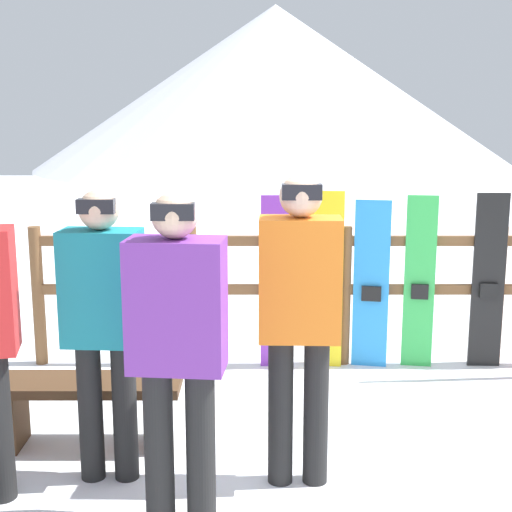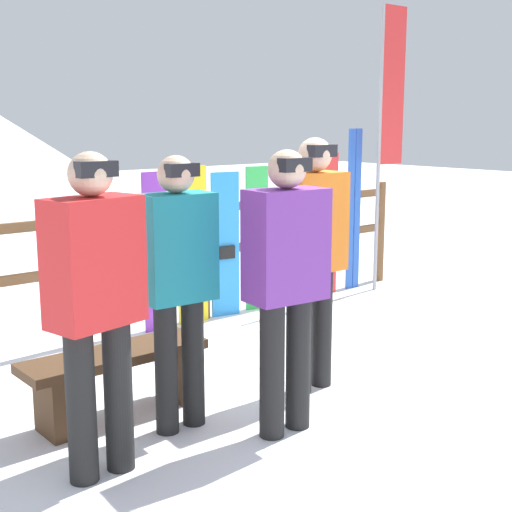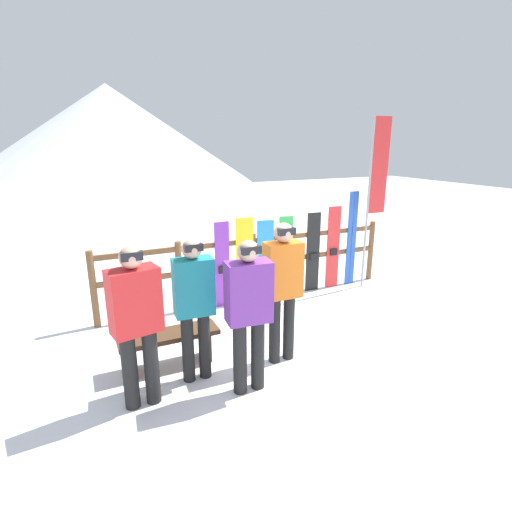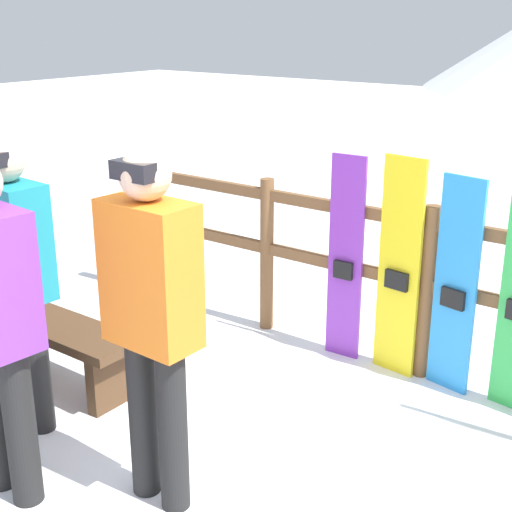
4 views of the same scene
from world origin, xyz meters
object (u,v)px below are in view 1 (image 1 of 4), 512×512
Objects in this scene: person_teal at (105,316)px; snowboard_purple at (277,283)px; person_purple at (179,339)px; snowboard_green at (421,283)px; snowboard_black_stripe at (490,282)px; snowboard_yellow at (326,281)px; person_orange at (301,309)px; bench at (87,398)px; snowboard_blue at (373,285)px.

person_teal is 2.10m from snowboard_purple.
person_purple reaches higher than snowboard_green.
snowboard_yellow is at bearing 180.00° from snowboard_black_stripe.
person_teal is (-0.45, 0.44, -0.01)m from person_purple.
person_orange is 1.23× the size of snowboard_green.
person_teal is at bearing -145.79° from snowboard_black_stripe.
person_teal is at bearing -139.47° from snowboard_green.
snowboard_green is (1.08, 1.88, -0.31)m from person_orange.
bench is at bearing 119.04° from person_teal.
snowboard_purple is 0.39m from snowboard_yellow.
snowboard_yellow is 0.38m from snowboard_blue.
person_teal reaches higher than snowboard_blue.
snowboard_yellow is at bearing 41.99° from bench.
snowboard_green is (0.39, 0.00, 0.02)m from snowboard_blue.
snowboard_black_stripe is at bearing 26.27° from bench.
snowboard_black_stripe is (2.70, 1.84, -0.25)m from person_teal.
person_purple is 0.97× the size of person_orange.
person_orange reaches higher than snowboard_black_stripe.
snowboard_blue is (1.31, 2.28, -0.29)m from person_purple.
snowboard_black_stripe is at bearing -0.00° from snowboard_yellow.
snowboard_blue is (0.38, -0.00, -0.04)m from snowboard_yellow.
snowboard_green is at bearing 31.34° from bench.
snowboard_purple is 1.16m from snowboard_green.
person_teal is 2.56m from snowboard_blue.
person_orange reaches higher than person_teal.
snowboard_yellow is 1.32m from snowboard_black_stripe.
snowboard_purple is at bearing 180.00° from snowboard_green.
snowboard_black_stripe is (0.94, 0.00, 0.03)m from snowboard_blue.
snowboard_purple is 1.03× the size of snowboard_blue.
bench is at bearing 161.20° from person_orange.
snowboard_purple is (0.99, 1.84, -0.26)m from person_teal.
snowboard_blue is (0.77, -0.00, -0.02)m from snowboard_purple.
snowboard_yellow is 1.02× the size of snowboard_green.
person_purple is at bearing -119.85° from snowboard_blue.
snowboard_green is at bearing -180.00° from snowboard_black_stripe.
person_purple is at bearing -134.64° from snowboard_black_stripe.
person_orange is 1.26× the size of snowboard_blue.
person_purple is 2.36m from snowboard_purple.
person_orange is 1.91m from snowboard_purple.
person_purple is 2.85m from snowboard_green.
person_purple is at bearing -103.36° from snowboard_purple.
snowboard_green is (1.70, 2.28, -0.27)m from person_purple.
bench is at bearing -153.73° from snowboard_black_stripe.
snowboard_black_stripe is (0.55, 0.00, 0.01)m from snowboard_green.
person_purple is 1.17× the size of snowboard_yellow.
bench is at bearing -143.92° from snowboard_blue.
bench is 2.80m from snowboard_green.
person_teal is 2.84m from snowboard_green.
person_orange reaches higher than snowboard_green.
person_orange is (0.61, 0.40, 0.04)m from person_purple.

